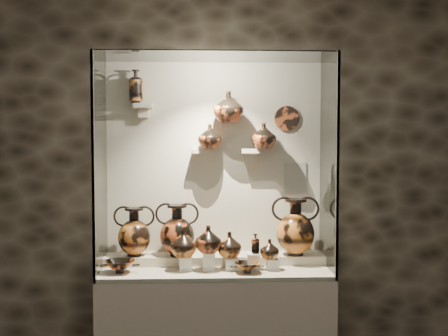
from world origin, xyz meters
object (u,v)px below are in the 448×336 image
(jug_b, at_px, (208,239))
(jug_c, at_px, (229,245))
(lekythos_tall, at_px, (136,84))
(ovoid_vase_a, at_px, (210,136))
(jug_e, at_px, (269,249))
(amphora_right, at_px, (295,227))
(amphora_left, at_px, (134,232))
(amphora_mid, at_px, (177,230))
(ovoid_vase_c, at_px, (264,136))
(kylix_right, at_px, (247,266))
(kylix_left, at_px, (120,265))
(lekythos_small, at_px, (255,242))
(jug_a, at_px, (183,243))
(ovoid_vase_b, at_px, (228,107))

(jug_b, bearing_deg, jug_c, 6.94)
(lekythos_tall, relative_size, ovoid_vase_a, 1.51)
(jug_e, bearing_deg, amphora_right, 47.15)
(amphora_left, xyz_separation_m, amphora_right, (1.23, -0.03, 0.03))
(amphora_right, bearing_deg, amphora_mid, 158.51)
(jug_e, distance_m, ovoid_vase_c, 0.87)
(jug_b, distance_m, kylix_right, 0.35)
(amphora_left, bearing_deg, kylix_left, -100.86)
(jug_c, relative_size, ovoid_vase_a, 0.98)
(lekythos_small, bearing_deg, jug_c, 156.57)
(lekythos_small, xyz_separation_m, kylix_right, (-0.07, -0.10, -0.16))
(jug_a, relative_size, ovoid_vase_b, 0.84)
(jug_c, bearing_deg, amphora_right, 7.87)
(amphora_mid, height_order, jug_b, amphora_mid)
(jug_c, height_order, jug_e, jug_c)
(amphora_left, bearing_deg, amphora_mid, 4.77)
(jug_c, distance_m, lekythos_small, 0.19)
(amphora_right, height_order, ovoid_vase_b, ovoid_vase_b)
(jug_c, bearing_deg, lekythos_small, -13.22)
(ovoid_vase_a, distance_m, ovoid_vase_b, 0.27)
(amphora_left, height_order, kylix_left, amphora_left)
(amphora_left, xyz_separation_m, kylix_right, (0.84, -0.29, -0.21))
(lekythos_small, height_order, ovoid_vase_b, ovoid_vase_b)
(amphora_left, bearing_deg, lekythos_small, -5.56)
(ovoid_vase_a, bearing_deg, amphora_left, -165.37)
(jug_b, xyz_separation_m, kylix_right, (0.28, -0.09, -0.18))
(ovoid_vase_b, xyz_separation_m, ovoid_vase_c, (0.27, 0.02, -0.22))
(lekythos_small, height_order, lekythos_tall, lekythos_tall)
(kylix_right, bearing_deg, amphora_left, 174.94)
(kylix_right, xyz_separation_m, ovoid_vase_a, (-0.26, 0.35, 0.94))
(amphora_left, relative_size, lekythos_small, 2.24)
(amphora_mid, height_order, amphora_right, amphora_right)
(jug_c, height_order, ovoid_vase_c, ovoid_vase_c)
(kylix_left, bearing_deg, ovoid_vase_a, 2.75)
(amphora_left, bearing_deg, jug_a, -20.37)
(ovoid_vase_b, bearing_deg, amphora_mid, -150.27)
(amphora_left, relative_size, amphora_mid, 0.94)
(amphora_mid, distance_m, kylix_left, 0.51)
(ovoid_vase_b, bearing_deg, jug_e, -15.73)
(amphora_mid, bearing_deg, jug_c, -41.23)
(amphora_left, xyz_separation_m, lekythos_tall, (0.01, 0.09, 1.13))
(jug_c, xyz_separation_m, ovoid_vase_c, (0.28, 0.23, 0.80))
(amphora_mid, height_order, lekythos_tall, lekythos_tall)
(jug_c, distance_m, ovoid_vase_b, 1.05)
(lekythos_tall, height_order, ovoid_vase_b, lekythos_tall)
(kylix_left, xyz_separation_m, kylix_right, (0.92, -0.05, -0.01))
(jug_c, bearing_deg, kylix_left, 176.69)
(amphora_mid, relative_size, ovoid_vase_a, 2.06)
(amphora_mid, relative_size, ovoid_vase_c, 1.97)
(kylix_left, xyz_separation_m, ovoid_vase_c, (1.07, 0.30, 0.93))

